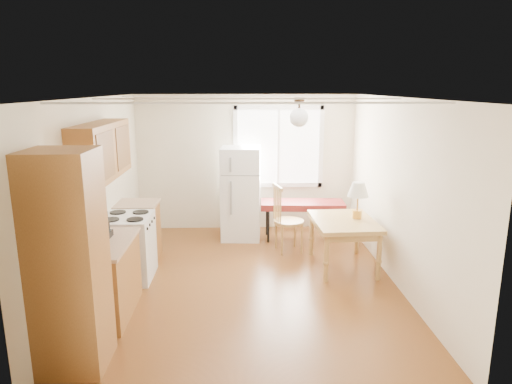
{
  "coord_description": "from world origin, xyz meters",
  "views": [
    {
      "loc": [
        -0.11,
        -5.86,
        2.64
      ],
      "look_at": [
        0.12,
        0.54,
        1.15
      ],
      "focal_mm": 32.0,
      "sensor_mm": 36.0,
      "label": 1
    }
  ],
  "objects_px": {
    "bench": "(302,205)",
    "chair": "(283,214)",
    "refrigerator": "(241,193)",
    "dining_table": "(344,226)"
  },
  "relations": [
    {
      "from": "bench",
      "to": "chair",
      "type": "xyz_separation_m",
      "value": [
        -0.41,
        -0.66,
        0.04
      ]
    },
    {
      "from": "bench",
      "to": "chair",
      "type": "height_order",
      "value": "chair"
    },
    {
      "from": "chair",
      "to": "refrigerator",
      "type": "bearing_deg",
      "value": 119.63
    },
    {
      "from": "refrigerator",
      "to": "bench",
      "type": "xyz_separation_m",
      "value": [
        1.08,
        -0.08,
        -0.21
      ]
    },
    {
      "from": "bench",
      "to": "dining_table",
      "type": "height_order",
      "value": "dining_table"
    },
    {
      "from": "refrigerator",
      "to": "bench",
      "type": "bearing_deg",
      "value": -0.88
    },
    {
      "from": "bench",
      "to": "chair",
      "type": "distance_m",
      "value": 0.77
    },
    {
      "from": "bench",
      "to": "dining_table",
      "type": "xyz_separation_m",
      "value": [
        0.43,
        -1.33,
        0.03
      ]
    },
    {
      "from": "dining_table",
      "to": "bench",
      "type": "bearing_deg",
      "value": 105.56
    },
    {
      "from": "refrigerator",
      "to": "chair",
      "type": "height_order",
      "value": "refrigerator"
    }
  ]
}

